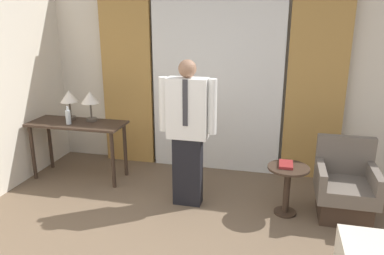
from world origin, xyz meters
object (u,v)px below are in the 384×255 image
Objects in this scene: desk at (78,131)px; bottle_near_edge at (68,117)px; side_table at (287,182)px; book at (286,164)px; table_lamp_right at (90,99)px; person at (188,129)px; table_lamp_left at (69,98)px; armchair at (345,189)px.

bottle_near_edge is at bearing -126.76° from desk.
book is at bearing 136.84° from side_table.
person is at bearing -19.02° from table_lamp_right.
bottle_near_edge is at bearing 170.03° from person.
table_lamp_left is at bearing 113.20° from bottle_near_edge.
bottle_near_edge is at bearing -66.80° from table_lamp_left.
book is (-0.03, 0.03, 0.20)m from side_table.
bottle_near_edge is 0.14× the size of person.
table_lamp_right is 0.71× the size of side_table.
side_table is (2.63, -0.49, -0.70)m from table_lamp_right.
table_lamp_left is at bearing 174.02° from armchair.
desk reaches higher than book.
table_lamp_right is at bearing 37.97° from desk.
person reaches higher than bottle_near_edge.
person is (1.48, -0.51, -0.16)m from table_lamp_right.
bottle_near_edge is at bearing -136.58° from table_lamp_right.
person is 1.99× the size of armchair.
person is (1.70, -0.30, 0.04)m from bottle_near_edge.
desk is 2.26× the size of side_table.
desk is 0.47m from table_lamp_right.
table_lamp_left is 0.31m from table_lamp_right.
person is 1.27m from side_table.
table_lamp_right is 2.69m from book.
table_lamp_right is at bearing 0.00° from table_lamp_left.
person reaches higher than table_lamp_left.
table_lamp_left is 1.87m from person.
desk is 0.75× the size of person.
bottle_near_edge is (0.09, -0.21, -0.20)m from table_lamp_left.
table_lamp_left is at bearing 142.03° from desk.
side_table is at bearing -10.64° from table_lamp_right.
table_lamp_right is at bearing 173.44° from armchair.
table_lamp_left reaches higher than armchair.
armchair is 1.51× the size of side_table.
person is 7.26× the size of book.
person reaches higher than desk.
table_lamp_left is at bearing 164.12° from person.
desk is 5.47× the size of book.
side_table is at bearing 0.84° from person.
desk is 3.44m from armchair.
desk is at bearing 166.66° from person.
book is (2.91, -0.47, -0.50)m from table_lamp_left.
table_lamp_right is 3.37m from armchair.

